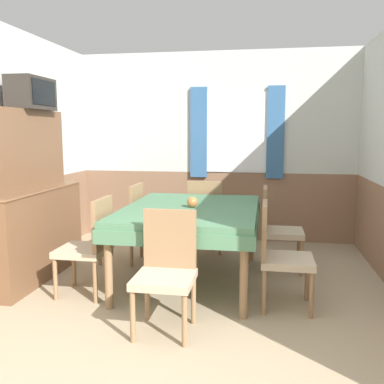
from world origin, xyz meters
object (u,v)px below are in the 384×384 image
(chair_right_far, at_px, (276,226))
(chair_head_window, at_px, (206,214))
(tv, at_px, (31,94))
(chair_head_near, at_px, (166,268))
(chair_right_near, at_px, (279,253))
(sideboard, at_px, (28,209))
(vase, at_px, (193,202))
(chair_left_far, at_px, (126,221))
(chair_left_near, at_px, (90,244))
(dining_table, at_px, (191,217))

(chair_right_far, distance_m, chair_head_window, 1.03)
(tv, bearing_deg, chair_head_near, -32.70)
(chair_head_window, distance_m, tv, 2.45)
(chair_right_near, bearing_deg, sideboard, -97.56)
(sideboard, relative_size, vase, 15.89)
(chair_left_far, distance_m, sideboard, 1.10)
(chair_left_near, bearing_deg, chair_head_window, -28.08)
(chair_left_near, bearing_deg, chair_left_far, 0.00)
(chair_left_near, relative_size, chair_head_window, 1.00)
(chair_right_far, bearing_deg, chair_left_far, -90.00)
(vase, bearing_deg, chair_right_near, -30.32)
(vase, bearing_deg, chair_left_near, -150.90)
(chair_right_far, bearing_deg, chair_right_near, 0.00)
(chair_right_near, height_order, sideboard, sideboard)
(chair_right_near, bearing_deg, chair_right_far, -180.00)
(chair_left_near, bearing_deg, chair_right_near, -90.00)
(chair_head_near, height_order, chair_right_far, same)
(chair_right_far, relative_size, sideboard, 0.53)
(sideboard, bearing_deg, tv, 85.16)
(chair_head_window, bearing_deg, tv, -146.12)
(chair_right_near, xyz_separation_m, chair_head_window, (-0.86, 1.61, 0.00))
(dining_table, height_order, chair_left_far, chair_left_far)
(chair_head_near, bearing_deg, dining_table, -90.00)
(chair_left_far, bearing_deg, vase, -122.18)
(chair_head_window, distance_m, vase, 1.17)
(chair_right_near, distance_m, sideboard, 2.56)
(dining_table, distance_m, chair_left_far, 1.02)
(dining_table, bearing_deg, sideboard, -173.65)
(chair_head_window, relative_size, vase, 8.37)
(dining_table, relative_size, chair_left_near, 1.97)
(chair_left_near, xyz_separation_m, tv, (-0.80, 0.50, 1.41))
(dining_table, relative_size, chair_right_far, 1.97)
(sideboard, xyz_separation_m, vase, (1.69, 0.15, 0.09))
(chair_right_near, bearing_deg, dining_table, -121.28)
(sideboard, bearing_deg, chair_right_far, 15.63)
(sideboard, bearing_deg, vase, 5.20)
(chair_head_window, bearing_deg, chair_left_near, -118.08)
(chair_left_far, xyz_separation_m, vase, (0.88, -0.55, 0.34))
(chair_head_window, bearing_deg, chair_left_far, -146.59)
(chair_head_near, height_order, chair_left_far, same)
(dining_table, relative_size, vase, 16.46)
(chair_right_near, bearing_deg, chair_left_far, -121.28)
(dining_table, height_order, chair_head_window, chair_head_window)
(chair_head_window, bearing_deg, chair_right_near, -61.92)
(dining_table, bearing_deg, chair_right_far, 31.28)
(chair_right_near, bearing_deg, vase, -120.32)
(dining_table, bearing_deg, chair_head_near, -90.00)
(chair_right_near, distance_m, vase, 1.03)
(chair_right_far, height_order, tv, tv)
(sideboard, height_order, tv, tv)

